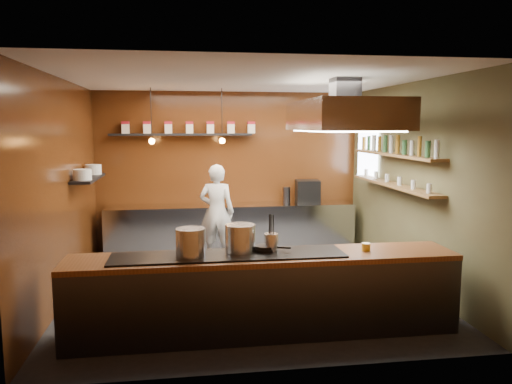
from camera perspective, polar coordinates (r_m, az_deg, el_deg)
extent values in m
plane|color=black|center=(7.43, -1.12, -10.94)|extent=(5.00, 5.00, 0.00)
plane|color=#3E1B0B|center=(9.57, -3.04, 2.41)|extent=(5.00, 0.00, 5.00)
plane|color=#3E1B0B|center=(7.23, -21.22, 0.23)|extent=(0.00, 5.00, 5.00)
plane|color=#4A442A|center=(7.82, 17.35, 0.92)|extent=(0.00, 5.00, 5.00)
plane|color=silver|center=(7.08, -1.19, 12.76)|extent=(5.00, 5.00, 0.00)
plane|color=white|center=(9.32, 12.64, 4.56)|extent=(0.00, 1.00, 1.00)
cube|color=silver|center=(9.40, -2.81, -4.16)|extent=(4.60, 0.65, 0.90)
cube|color=#38383D|center=(5.80, 0.91, -11.87)|extent=(4.40, 0.70, 0.86)
cube|color=brown|center=(5.66, 0.92, -7.47)|extent=(4.40, 0.72, 0.06)
cube|color=black|center=(5.60, -3.16, -7.22)|extent=(2.60, 0.55, 0.02)
cube|color=black|center=(9.35, -8.52, 6.51)|extent=(2.60, 0.26, 0.04)
cube|color=black|center=(8.16, -18.60, 1.49)|extent=(0.30, 1.40, 0.04)
cube|color=olive|center=(7.99, 15.50, 4.14)|extent=(0.26, 2.80, 0.04)
cube|color=olive|center=(8.03, 15.38, 0.79)|extent=(0.26, 2.80, 0.04)
cube|color=#38383D|center=(6.96, 10.14, 11.50)|extent=(0.35, 0.35, 0.30)
cube|color=silver|center=(6.95, 10.07, 8.62)|extent=(1.20, 2.00, 0.40)
cube|color=white|center=(6.95, 10.03, 6.89)|extent=(1.00, 1.80, 0.02)
cylinder|color=black|center=(8.71, -11.90, 8.66)|extent=(0.01, 0.01, 0.90)
sphere|color=orange|center=(8.71, -11.82, 5.70)|extent=(0.10, 0.10, 0.10)
cylinder|color=black|center=(8.72, -3.92, 8.80)|extent=(0.01, 0.01, 0.90)
sphere|color=orange|center=(8.72, -3.89, 5.85)|extent=(0.10, 0.10, 0.10)
cube|color=beige|center=(9.41, -14.68, 6.99)|extent=(0.13, 0.13, 0.17)
cube|color=maroon|center=(9.41, -14.70, 7.66)|extent=(0.13, 0.13, 0.05)
cube|color=beige|center=(9.37, -12.33, 7.06)|extent=(0.13, 0.13, 0.17)
cube|color=maroon|center=(9.38, -12.35, 7.74)|extent=(0.13, 0.13, 0.05)
cube|color=beige|center=(9.36, -9.97, 7.12)|extent=(0.13, 0.13, 0.17)
cube|color=maroon|center=(9.36, -9.99, 7.80)|extent=(0.13, 0.13, 0.05)
cube|color=beige|center=(9.35, -7.61, 7.17)|extent=(0.13, 0.13, 0.17)
cube|color=maroon|center=(9.35, -7.62, 7.84)|extent=(0.14, 0.13, 0.05)
cube|color=beige|center=(9.37, -5.24, 7.20)|extent=(0.13, 0.13, 0.17)
cube|color=maroon|center=(9.37, -5.25, 7.88)|extent=(0.14, 0.13, 0.05)
cube|color=beige|center=(9.40, -2.89, 7.23)|extent=(0.13, 0.13, 0.17)
cube|color=maroon|center=(9.40, -2.90, 7.90)|extent=(0.14, 0.13, 0.05)
cube|color=beige|center=(9.44, -0.56, 7.24)|extent=(0.13, 0.13, 0.17)
cube|color=maroon|center=(9.44, -0.56, 7.91)|extent=(0.14, 0.13, 0.05)
cylinder|color=white|center=(7.71, -19.22, 1.87)|extent=(0.26, 0.26, 0.16)
cylinder|color=white|center=(8.60, -18.11, 2.46)|extent=(0.26, 0.26, 0.16)
cylinder|color=silver|center=(6.81, 19.96, 4.60)|extent=(0.06, 0.06, 0.24)
cylinder|color=#2D5933|center=(7.02, 19.04, 4.72)|extent=(0.06, 0.06, 0.24)
cylinder|color=#8C601E|center=(7.23, 18.18, 4.83)|extent=(0.06, 0.06, 0.24)
cylinder|color=silver|center=(7.44, 17.37, 4.93)|extent=(0.06, 0.06, 0.24)
cylinder|color=#2D5933|center=(7.66, 16.60, 5.02)|extent=(0.06, 0.06, 0.24)
cylinder|color=#8C601E|center=(7.87, 15.88, 5.11)|extent=(0.06, 0.06, 0.24)
cylinder|color=silver|center=(8.09, 15.19, 5.19)|extent=(0.06, 0.06, 0.24)
cylinder|color=#2D5933|center=(8.31, 14.54, 5.26)|extent=(0.06, 0.06, 0.24)
cylinder|color=#8C601E|center=(8.52, 13.92, 5.34)|extent=(0.06, 0.06, 0.24)
cylinder|color=silver|center=(8.74, 13.34, 5.40)|extent=(0.06, 0.06, 0.24)
cylinder|color=#2D5933|center=(8.96, 12.78, 5.47)|extent=(0.06, 0.06, 0.24)
cylinder|color=#8C601E|center=(9.18, 12.25, 5.53)|extent=(0.06, 0.06, 0.24)
cylinder|color=silver|center=(6.99, 19.18, 0.38)|extent=(0.07, 0.07, 0.13)
cylinder|color=silver|center=(7.39, 17.54, 0.82)|extent=(0.07, 0.07, 0.13)
cylinder|color=silver|center=(7.81, 16.08, 1.22)|extent=(0.07, 0.07, 0.13)
cylinder|color=silver|center=(8.23, 14.76, 1.57)|extent=(0.07, 0.07, 0.13)
cylinder|color=silver|center=(8.65, 13.57, 1.89)|extent=(0.07, 0.07, 0.13)
cylinder|color=silver|center=(9.08, 12.49, 2.18)|extent=(0.07, 0.07, 0.13)
cylinder|color=#BABCC1|center=(5.50, -7.48, -5.75)|extent=(0.42, 0.42, 0.31)
cylinder|color=silver|center=(5.64, -1.82, -5.33)|extent=(0.34, 0.34, 0.32)
cylinder|color=silver|center=(5.70, 1.75, -5.77)|extent=(0.19, 0.19, 0.21)
cylinder|color=black|center=(5.74, 1.06, -6.58)|extent=(0.25, 0.25, 0.03)
cylinder|color=black|center=(5.73, 1.06, -6.27)|extent=(0.23, 0.23, 0.03)
cylinder|color=black|center=(5.70, 3.12, -6.36)|extent=(0.18, 0.08, 0.02)
cylinder|color=gold|center=(5.95, 12.46, -6.15)|extent=(0.13, 0.13, 0.09)
cube|color=black|center=(9.54, 5.92, 0.05)|extent=(0.48, 0.46, 0.44)
imported|color=white|center=(8.84, -4.50, -2.30)|extent=(0.70, 0.55, 1.70)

